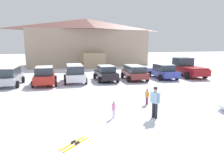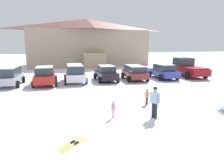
{
  "view_description": "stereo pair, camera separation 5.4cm",
  "coord_description": "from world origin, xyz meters",
  "px_view_note": "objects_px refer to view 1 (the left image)",
  "views": [
    {
      "loc": [
        -2.95,
        -6.52,
        3.89
      ],
      "look_at": [
        1.31,
        7.83,
        1.09
      ],
      "focal_mm": 35.0,
      "sensor_mm": 36.0,
      "label": 1
    },
    {
      "loc": [
        -2.9,
        -6.54,
        3.89
      ],
      "look_at": [
        1.31,
        7.83,
        1.09
      ],
      "focal_mm": 35.0,
      "sensor_mm": 36.0,
      "label": 2
    }
  ],
  "objects_px": {
    "parked_white_suv": "(75,73)",
    "skier_child_in_pink_snowsuit": "(114,109)",
    "ski_lodge": "(87,42)",
    "parked_blue_hatchback": "(163,71)",
    "pair_of_skis": "(75,143)",
    "skier_child_in_orange_jacket": "(147,96)",
    "parked_black_sedan": "(106,73)",
    "parked_red_sedan": "(45,76)",
    "parked_maroon_van": "(134,72)",
    "skier_adult_in_blue_parka": "(155,101)",
    "parked_silver_wagon": "(9,76)",
    "pickup_truck": "(187,68)"
  },
  "relations": [
    {
      "from": "parked_black_sedan",
      "to": "pair_of_skis",
      "type": "height_order",
      "value": "parked_black_sedan"
    },
    {
      "from": "parked_red_sedan",
      "to": "parked_blue_hatchback",
      "type": "xyz_separation_m",
      "value": [
        12.69,
        0.16,
        -0.05
      ]
    },
    {
      "from": "skier_child_in_pink_snowsuit",
      "to": "ski_lodge",
      "type": "bearing_deg",
      "value": 82.69
    },
    {
      "from": "parked_white_suv",
      "to": "pair_of_skis",
      "type": "distance_m",
      "value": 14.0
    },
    {
      "from": "pickup_truck",
      "to": "pair_of_skis",
      "type": "relative_size",
      "value": 4.62
    },
    {
      "from": "pickup_truck",
      "to": "skier_adult_in_blue_parka",
      "type": "xyz_separation_m",
      "value": [
        -10.58,
        -12.34,
        -0.05
      ]
    },
    {
      "from": "parked_maroon_van",
      "to": "parked_blue_hatchback",
      "type": "relative_size",
      "value": 0.92
    },
    {
      "from": "parked_black_sedan",
      "to": "skier_adult_in_blue_parka",
      "type": "relative_size",
      "value": 2.57
    },
    {
      "from": "parked_blue_hatchback",
      "to": "skier_child_in_orange_jacket",
      "type": "distance_m",
      "value": 11.2
    },
    {
      "from": "parked_maroon_van",
      "to": "parked_blue_hatchback",
      "type": "bearing_deg",
      "value": 0.86
    },
    {
      "from": "skier_child_in_pink_snowsuit",
      "to": "parked_black_sedan",
      "type": "bearing_deg",
      "value": 77.12
    },
    {
      "from": "parked_blue_hatchback",
      "to": "pickup_truck",
      "type": "height_order",
      "value": "pickup_truck"
    },
    {
      "from": "parked_silver_wagon",
      "to": "pickup_truck",
      "type": "bearing_deg",
      "value": 1.12
    },
    {
      "from": "parked_maroon_van",
      "to": "pair_of_skis",
      "type": "height_order",
      "value": "parked_maroon_van"
    },
    {
      "from": "parked_black_sedan",
      "to": "skier_child_in_orange_jacket",
      "type": "bearing_deg",
      "value": -88.71
    },
    {
      "from": "parked_black_sedan",
      "to": "skier_adult_in_blue_parka",
      "type": "xyz_separation_m",
      "value": [
        -0.53,
        -11.99,
        0.12
      ]
    },
    {
      "from": "parked_red_sedan",
      "to": "skier_child_in_orange_jacket",
      "type": "relative_size",
      "value": 4.66
    },
    {
      "from": "parked_silver_wagon",
      "to": "skier_adult_in_blue_parka",
      "type": "distance_m",
      "value": 14.83
    },
    {
      "from": "pickup_truck",
      "to": "skier_child_in_pink_snowsuit",
      "type": "xyz_separation_m",
      "value": [
        -12.64,
        -11.69,
        -0.49
      ]
    },
    {
      "from": "parked_red_sedan",
      "to": "pair_of_skis",
      "type": "xyz_separation_m",
      "value": [
        1.17,
        -13.41,
        -0.85
      ]
    },
    {
      "from": "parked_white_suv",
      "to": "skier_child_in_pink_snowsuit",
      "type": "height_order",
      "value": "parked_white_suv"
    },
    {
      "from": "ski_lodge",
      "to": "pickup_truck",
      "type": "relative_size",
      "value": 3.62
    },
    {
      "from": "parked_white_suv",
      "to": "parked_blue_hatchback",
      "type": "xyz_separation_m",
      "value": [
        9.79,
        -0.29,
        -0.13
      ]
    },
    {
      "from": "parked_red_sedan",
      "to": "skier_child_in_pink_snowsuit",
      "type": "relative_size",
      "value": 5.17
    },
    {
      "from": "ski_lodge",
      "to": "skier_child_in_orange_jacket",
      "type": "height_order",
      "value": "ski_lodge"
    },
    {
      "from": "parked_silver_wagon",
      "to": "skier_child_in_pink_snowsuit",
      "type": "distance_m",
      "value": 13.15
    },
    {
      "from": "parked_silver_wagon",
      "to": "pair_of_skis",
      "type": "relative_size",
      "value": 3.54
    },
    {
      "from": "parked_black_sedan",
      "to": "skier_child_in_orange_jacket",
      "type": "height_order",
      "value": "parked_black_sedan"
    },
    {
      "from": "parked_blue_hatchback",
      "to": "skier_adult_in_blue_parka",
      "type": "bearing_deg",
      "value": -121.18
    },
    {
      "from": "skier_child_in_pink_snowsuit",
      "to": "skier_child_in_orange_jacket",
      "type": "xyz_separation_m",
      "value": [
        2.81,
        1.85,
        0.05
      ]
    },
    {
      "from": "parked_maroon_van",
      "to": "parked_black_sedan",
      "type": "bearing_deg",
      "value": 174.09
    },
    {
      "from": "ski_lodge",
      "to": "skier_child_in_pink_snowsuit",
      "type": "relative_size",
      "value": 23.85
    },
    {
      "from": "parked_white_suv",
      "to": "skier_child_in_pink_snowsuit",
      "type": "bearing_deg",
      "value": -86.8
    },
    {
      "from": "skier_adult_in_blue_parka",
      "to": "pair_of_skis",
      "type": "bearing_deg",
      "value": -157.28
    },
    {
      "from": "ski_lodge",
      "to": "skier_child_in_orange_jacket",
      "type": "xyz_separation_m",
      "value": [
        -0.89,
        -26.95,
        -3.56
      ]
    },
    {
      "from": "parked_blue_hatchback",
      "to": "pair_of_skis",
      "type": "distance_m",
      "value": 17.82
    },
    {
      "from": "parked_red_sedan",
      "to": "skier_adult_in_blue_parka",
      "type": "relative_size",
      "value": 2.76
    },
    {
      "from": "parked_red_sedan",
      "to": "parked_black_sedan",
      "type": "bearing_deg",
      "value": 4.03
    },
    {
      "from": "parked_red_sedan",
      "to": "pickup_truck",
      "type": "distance_m",
      "value": 16.19
    },
    {
      "from": "parked_blue_hatchback",
      "to": "skier_child_in_orange_jacket",
      "type": "height_order",
      "value": "parked_blue_hatchback"
    },
    {
      "from": "parked_blue_hatchback",
      "to": "skier_adult_in_blue_parka",
      "type": "xyz_separation_m",
      "value": [
        -7.09,
        -11.72,
        0.12
      ]
    },
    {
      "from": "parked_black_sedan",
      "to": "parked_maroon_van",
      "type": "height_order",
      "value": "parked_black_sedan"
    },
    {
      "from": "parked_maroon_van",
      "to": "pair_of_skis",
      "type": "xyz_separation_m",
      "value": [
        -8.05,
        -13.52,
        -0.83
      ]
    },
    {
      "from": "parked_silver_wagon",
      "to": "parked_red_sedan",
      "type": "distance_m",
      "value": 3.19
    },
    {
      "from": "parked_blue_hatchback",
      "to": "skier_child_in_orange_jacket",
      "type": "xyz_separation_m",
      "value": [
        -6.35,
        -9.22,
        -0.26
      ]
    },
    {
      "from": "parked_black_sedan",
      "to": "pair_of_skis",
      "type": "relative_size",
      "value": 3.38
    },
    {
      "from": "parked_red_sedan",
      "to": "parked_white_suv",
      "type": "bearing_deg",
      "value": 8.89
    },
    {
      "from": "parked_white_suv",
      "to": "skier_adult_in_blue_parka",
      "type": "bearing_deg",
      "value": -77.34
    },
    {
      "from": "skier_child_in_orange_jacket",
      "to": "skier_adult_in_blue_parka",
      "type": "bearing_deg",
      "value": -106.59
    },
    {
      "from": "parked_maroon_van",
      "to": "skier_adult_in_blue_parka",
      "type": "xyz_separation_m",
      "value": [
        -3.62,
        -11.67,
        0.09
      ]
    }
  ]
}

